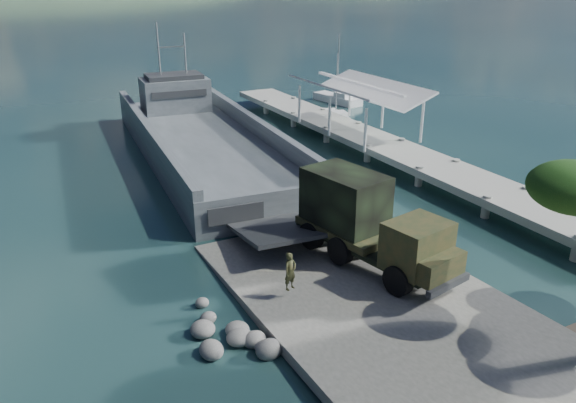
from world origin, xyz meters
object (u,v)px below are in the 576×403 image
at_px(landing_craft, 205,147).
at_px(soldier, 290,279).
at_px(pier, 365,130).
at_px(military_truck, 367,222).
at_px(sailboat_far, 338,99).
at_px(sailboat_near, 336,118).

height_order(landing_craft, soldier, landing_craft).
distance_m(pier, landing_craft, 12.83).
relative_size(military_truck, soldier, 5.37).
xyz_separation_m(soldier, sailboat_far, (23.89, 34.22, -0.93)).
bearing_deg(soldier, military_truck, -3.61).
xyz_separation_m(landing_craft, sailboat_near, (15.18, 5.13, -0.48)).
bearing_deg(military_truck, landing_craft, 81.16).
bearing_deg(landing_craft, sailboat_far, 36.38).
bearing_deg(sailboat_far, pier, -126.24).
distance_m(pier, sailboat_near, 9.57).
height_order(soldier, sailboat_near, sailboat_near).
bearing_deg(military_truck, sailboat_far, 48.74).
relative_size(pier, military_truck, 4.89).
relative_size(pier, sailboat_near, 6.63).
relative_size(pier, sailboat_far, 5.80).
xyz_separation_m(pier, sailboat_near, (2.97, 9.01, -1.25)).
relative_size(landing_craft, sailboat_near, 5.26).
height_order(pier, landing_craft, landing_craft).
xyz_separation_m(military_truck, sailboat_far, (19.14, 32.90, -2.10)).
height_order(pier, sailboat_near, sailboat_near).
relative_size(sailboat_near, sailboat_far, 0.87).
xyz_separation_m(military_truck, soldier, (-4.74, -1.32, -1.16)).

